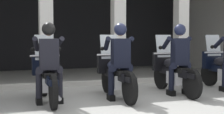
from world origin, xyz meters
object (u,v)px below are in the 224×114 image
motorcycle_center (116,74)px  police_officer_right (179,53)px  motorcycle_left (47,76)px  police_officer_left (49,56)px  police_officer_center (120,55)px  motorcycle_right (173,71)px  motorcycle_far_right (224,69)px

motorcycle_center → police_officer_right: size_ratio=1.29×
motorcycle_left → police_officer_left: police_officer_left is taller
police_officer_center → motorcycle_right: bearing=34.5°
motorcycle_center → police_officer_right: (1.44, -0.19, 0.44)m
motorcycle_far_right → police_officer_right: bearing=-152.2°
motorcycle_right → police_officer_right: 0.52m
police_officer_right → police_officer_center: bearing=-158.2°
motorcycle_left → motorcycle_center: bearing=13.1°
police_officer_left → motorcycle_far_right: police_officer_left is taller
police_officer_left → police_officer_center: size_ratio=1.00×
motorcycle_center → motorcycle_right: bearing=23.5°
police_officer_center → motorcycle_right: size_ratio=0.78×
motorcycle_center → police_officer_center: 0.52m
motorcycle_far_right → motorcycle_left: bearing=-164.1°
motorcycle_left → police_officer_left: 0.52m
police_officer_left → police_officer_center: (1.44, -0.09, 0.00)m
police_officer_left → police_officer_right: (2.88, 0.01, 0.00)m
motorcycle_right → motorcycle_left: bearing=-161.8°
police_officer_center → motorcycle_far_right: 2.94m
police_officer_center → motorcycle_center: bearing=109.4°
motorcycle_far_right → police_officer_center: bearing=-156.5°
police_officer_left → motorcycle_right: bearing=22.4°
police_officer_right → motorcycle_right: bearing=107.7°
motorcycle_center → motorcycle_far_right: 2.88m
motorcycle_center → motorcycle_right: size_ratio=1.00×
motorcycle_right → police_officer_right: (-0.00, -0.28, 0.44)m
motorcycle_left → motorcycle_right: (2.88, 0.01, 0.00)m
motorcycle_center → motorcycle_right: same height
police_officer_center → police_officer_right: size_ratio=1.00×
police_officer_center → police_officer_right: same height
police_officer_left → police_officer_right: bearing=16.8°
police_officer_left → police_officer_center: bearing=13.1°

